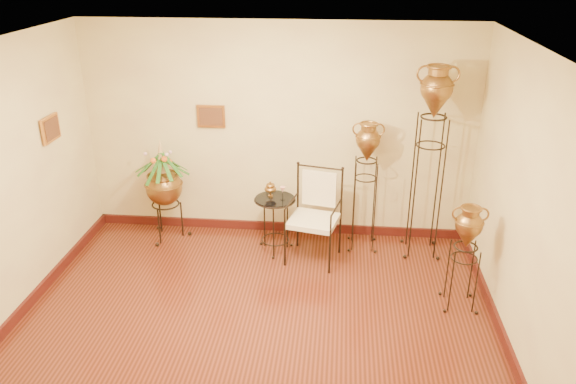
# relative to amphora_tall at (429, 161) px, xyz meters

# --- Properties ---
(ground) EXTENTS (5.00, 5.00, 0.00)m
(ground) POSITION_rel_amphora_tall_xyz_m (-1.87, -2.09, -1.23)
(ground) COLOR #5F2316
(ground) RESTS_ON ground
(room_shell) EXTENTS (5.02, 5.02, 2.81)m
(room_shell) POSITION_rel_amphora_tall_xyz_m (-1.87, -2.08, 0.51)
(room_shell) COLOR beige
(room_shell) RESTS_ON ground
(amphora_tall) EXTENTS (0.55, 0.55, 2.40)m
(amphora_tall) POSITION_rel_amphora_tall_xyz_m (0.00, 0.00, 0.00)
(amphora_tall) COLOR black
(amphora_tall) RESTS_ON ground
(amphora_mid) EXTENTS (0.46, 0.46, 1.69)m
(amphora_mid) POSITION_rel_amphora_tall_xyz_m (-0.73, 0.06, -0.37)
(amphora_mid) COLOR black
(amphora_mid) RESTS_ON ground
(amphora_short) EXTENTS (0.40, 0.40, 1.20)m
(amphora_short) POSITION_rel_amphora_tall_xyz_m (0.28, -1.15, -0.63)
(amphora_short) COLOR black
(amphora_short) RESTS_ON ground
(planter_urn) EXTENTS (0.96, 0.96, 1.40)m
(planter_urn) POSITION_rel_amphora_tall_xyz_m (-3.32, 0.06, -0.44)
(planter_urn) COLOR black
(planter_urn) RESTS_ON ground
(armchair) EXTENTS (0.76, 0.73, 1.15)m
(armchair) POSITION_rel_amphora_tall_xyz_m (-1.35, -0.33, -0.65)
(armchair) COLOR black
(armchair) RESTS_ON ground
(side_table) EXTENTS (0.64, 0.64, 0.92)m
(side_table) POSITION_rel_amphora_tall_xyz_m (-1.85, -0.15, -0.85)
(side_table) COLOR black
(side_table) RESTS_ON ground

